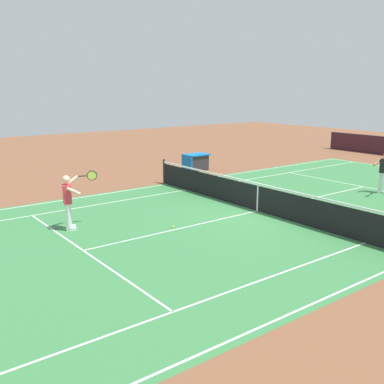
% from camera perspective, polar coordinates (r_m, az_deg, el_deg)
% --- Properties ---
extents(ground_plane, '(60.00, 60.00, 0.00)m').
position_cam_1_polar(ground_plane, '(15.57, 8.36, -2.40)').
color(ground_plane, brown).
extents(court_slab, '(24.20, 11.40, 0.00)m').
position_cam_1_polar(court_slab, '(15.57, 8.36, -2.40)').
color(court_slab, '#387A42').
rests_on(court_slab, ground_plane).
extents(court_line_markings, '(23.85, 11.05, 0.01)m').
position_cam_1_polar(court_line_markings, '(15.57, 8.36, -2.39)').
color(court_line_markings, white).
rests_on(court_line_markings, ground_plane).
extents(tennis_net, '(0.10, 11.70, 1.08)m').
position_cam_1_polar(tennis_net, '(15.45, 8.42, -0.64)').
color(tennis_net, '#2D2D33').
rests_on(tennis_net, ground_plane).
extents(tennis_player_near, '(1.18, 0.74, 1.70)m').
position_cam_1_polar(tennis_player_near, '(13.67, -15.50, -0.91)').
color(tennis_player_near, white).
rests_on(tennis_player_near, ground_plane).
extents(tennis_ball, '(0.07, 0.07, 0.07)m').
position_cam_1_polar(tennis_ball, '(13.57, -2.43, -4.46)').
color(tennis_ball, '#CCE01E').
rests_on(tennis_ball, ground_plane).
extents(equipment_cart_tarped, '(1.25, 0.84, 0.85)m').
position_cam_1_polar(equipment_cart_tarped, '(22.91, 0.48, 3.85)').
color(equipment_cart_tarped, '#2D2D33').
rests_on(equipment_cart_tarped, ground_plane).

